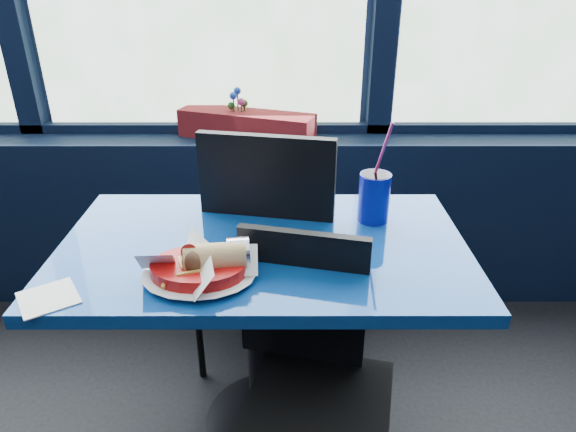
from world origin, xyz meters
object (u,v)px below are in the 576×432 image
object	(u,v)px
near_table	(264,294)
planter_box	(246,125)
food_basket	(201,267)
soda_cup	(374,196)
flower_vase	(238,123)
chair_near_back	(262,239)
ketchup_bottle	(233,176)
chair_near_front	(312,364)

from	to	relation	value
near_table	planter_box	distance (m)	0.90
food_basket	soda_cup	distance (m)	0.61
planter_box	food_basket	bearing A→B (deg)	-73.30
flower_vase	food_basket	size ratio (longest dim) A/B	0.70
chair_near_back	soda_cup	distance (m)	0.47
near_table	chair_near_back	distance (m)	0.31
near_table	planter_box	size ratio (longest dim) A/B	2.02
ketchup_bottle	soda_cup	world-z (taller)	soda_cup
chair_near_front	ketchup_bottle	bearing A→B (deg)	129.53
near_table	flower_vase	world-z (taller)	flower_vase
ketchup_bottle	chair_near_back	bearing A→B (deg)	19.63
chair_near_back	planter_box	world-z (taller)	chair_near_back
planter_box	food_basket	xyz separation A→B (m)	(-0.05, -1.03, -0.07)
chair_near_back	soda_cup	bearing A→B (deg)	167.21
planter_box	near_table	bearing A→B (deg)	-63.49
near_table	soda_cup	bearing A→B (deg)	23.64
chair_near_back	food_basket	size ratio (longest dim) A/B	3.27
chair_near_back	ketchup_bottle	xyz separation A→B (m)	(-0.09, -0.03, 0.26)
food_basket	ketchup_bottle	xyz separation A→B (m)	(0.04, 0.47, 0.06)
food_basket	soda_cup	world-z (taller)	soda_cup
chair_near_front	flower_vase	xyz separation A→B (m)	(-0.28, 1.08, 0.38)
flower_vase	soda_cup	bearing A→B (deg)	-55.24
near_table	ketchup_bottle	xyz separation A→B (m)	(-0.11, 0.28, 0.28)
chair_near_back	soda_cup	size ratio (longest dim) A/B	3.07
chair_near_back	planter_box	size ratio (longest dim) A/B	1.72
near_table	flower_vase	distance (m)	0.92
chair_near_front	food_basket	size ratio (longest dim) A/B	2.72
planter_box	flower_vase	bearing A→B (deg)	-179.58
near_table	ketchup_bottle	distance (m)	0.41
near_table	chair_near_front	bearing A→B (deg)	-58.54
near_table	flower_vase	bearing A→B (deg)	99.46
flower_vase	chair_near_front	bearing A→B (deg)	-75.40
near_table	soda_cup	xyz separation A→B (m)	(0.35, 0.15, 0.26)
chair_near_front	ketchup_bottle	world-z (taller)	ketchup_bottle
chair_near_back	soda_cup	xyz separation A→B (m)	(0.37, -0.16, 0.25)
flower_vase	food_basket	bearing A→B (deg)	-90.61
flower_vase	food_basket	xyz separation A→B (m)	(-0.01, -1.04, -0.08)
near_table	chair_near_front	distance (m)	0.28
chair_near_back	planter_box	xyz separation A→B (m)	(-0.09, 0.53, 0.27)
flower_vase	soda_cup	distance (m)	0.86
food_basket	chair_near_front	bearing A→B (deg)	9.29
chair_near_front	planter_box	size ratio (longest dim) A/B	1.43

